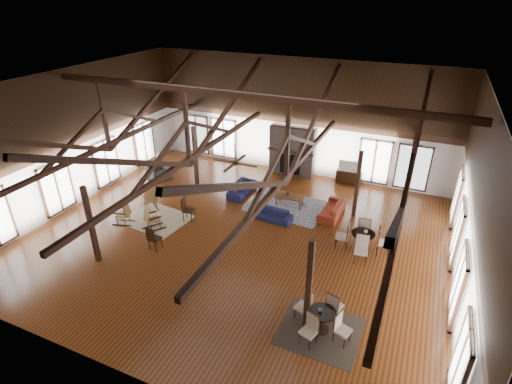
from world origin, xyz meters
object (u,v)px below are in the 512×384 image
at_px(sofa_navy_front, 273,215).
at_px(coffee_table, 290,197).
at_px(sofa_orange, 332,209).
at_px(armchair, 159,172).
at_px(cafe_table_near, 322,317).
at_px(cafe_table_far, 363,238).
at_px(tv_console, 349,177).
at_px(sofa_navy_left, 242,188).

relative_size(sofa_navy_front, coffee_table, 1.18).
distance_m(sofa_orange, armchair, 9.25).
distance_m(armchair, cafe_table_near, 12.55).
distance_m(sofa_navy_front, armchair, 7.18).
height_order(sofa_orange, armchair, armchair).
bearing_deg(armchair, cafe_table_near, -97.95).
distance_m(armchair, cafe_table_far, 11.17).
relative_size(cafe_table_far, tv_console, 1.63).
distance_m(sofa_navy_front, tv_console, 5.47).
height_order(sofa_orange, cafe_table_far, cafe_table_far).
bearing_deg(coffee_table, sofa_navy_left, 169.61).
distance_m(coffee_table, cafe_table_near, 7.48).
height_order(sofa_navy_left, sofa_orange, sofa_orange).
height_order(sofa_navy_left, armchair, armchair).
height_order(sofa_navy_left, coffee_table, sofa_navy_left).
bearing_deg(sofa_orange, coffee_table, -88.67).
bearing_deg(cafe_table_near, coffee_table, 116.66).
bearing_deg(sofa_navy_left, armchair, 93.28).
height_order(sofa_navy_front, cafe_table_far, cafe_table_far).
bearing_deg(sofa_navy_left, coffee_table, -93.70).
relative_size(sofa_navy_front, tv_console, 1.30).
bearing_deg(tv_console, cafe_table_far, -73.34).
relative_size(sofa_orange, cafe_table_far, 0.96).
distance_m(coffee_table, tv_console, 4.04).
xyz_separation_m(coffee_table, tv_console, (1.98, 3.52, -0.14)).
relative_size(coffee_table, cafe_table_far, 0.67).
height_order(coffee_table, tv_console, tv_console).
height_order(armchair, tv_console, armchair).
height_order(sofa_navy_front, coffee_table, coffee_table).
bearing_deg(sofa_navy_front, tv_console, 71.13).
relative_size(cafe_table_near, cafe_table_far, 0.90).
height_order(sofa_navy_front, sofa_orange, sofa_orange).
bearing_deg(tv_console, sofa_orange, -89.87).
bearing_deg(sofa_navy_left, cafe_table_far, -110.14).
bearing_deg(sofa_navy_front, sofa_navy_left, 148.61).
bearing_deg(armchair, sofa_orange, -65.92).
distance_m(coffee_table, armchair, 7.26).
bearing_deg(tv_console, coffee_table, -119.36).
relative_size(sofa_navy_front, sofa_navy_left, 0.86).
bearing_deg(sofa_navy_front, coffee_table, 86.08).
height_order(sofa_navy_front, tv_console, tv_console).
xyz_separation_m(sofa_orange, tv_console, (-0.01, 3.54, 0.03)).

